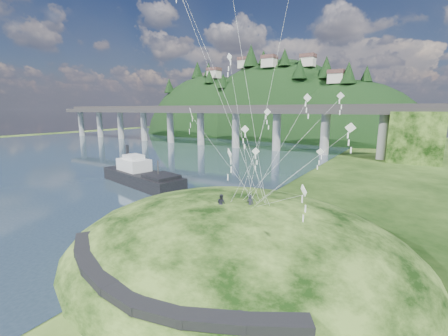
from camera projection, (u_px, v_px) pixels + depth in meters
The scene contains 10 objects.
ground at pixel (163, 236), 32.40m from camera, with size 320.00×320.00×0.00m, color black.
water at pixel (64, 153), 95.27m from camera, with size 240.00×240.00×0.00m, color #31475A.
grass_hill at pixel (236, 261), 30.11m from camera, with size 36.00×32.00×13.00m.
footpath at pixel (141, 284), 20.00m from camera, with size 22.29×5.84×0.83m.
bridge at pixel (250, 121), 102.44m from camera, with size 160.00×11.00×15.00m.
far_ridge at pixel (267, 150), 157.87m from camera, with size 153.00×70.00×94.50m.
work_barge at pixel (141, 175), 54.49m from camera, with size 20.38×9.34×6.89m.
wooden_dock at pixel (172, 214), 38.43m from camera, with size 12.16×3.07×0.86m.
kite_flyers at pixel (230, 194), 27.54m from camera, with size 3.24×1.89×1.77m.
kite_swarm at pixel (253, 84), 28.16m from camera, with size 17.88×15.68×19.71m.
Camera 1 is at (21.93, -22.02, 13.53)m, focal length 24.00 mm.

